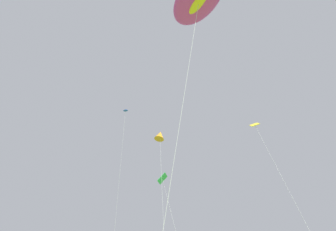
# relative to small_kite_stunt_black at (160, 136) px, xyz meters

# --- Properties ---
(small_kite_stunt_black) EXTENTS (1.36, 2.06, 17.62)m
(small_kite_stunt_black) POSITION_rel_small_kite_stunt_black_xyz_m (0.00, 0.00, 0.00)
(small_kite_stunt_black) COLOR orange
(small_kite_stunt_black) RESTS_ON ground
(small_kite_triangle_green) EXTENTS (2.25, 3.64, 14.37)m
(small_kite_triangle_green) POSITION_rel_small_kite_stunt_black_xyz_m (1.83, 1.37, -3.72)
(small_kite_triangle_green) COLOR green
(small_kite_triangle_green) RESTS_ON ground
(small_kite_box_yellow) EXTENTS (3.04, 3.50, 23.27)m
(small_kite_box_yellow) POSITION_rel_small_kite_stunt_black_xyz_m (-0.22, 5.78, 3.78)
(small_kite_box_yellow) COLOR blue
(small_kite_box_yellow) RESTS_ON ground
(small_kite_streamer_purple) EXTENTS (1.06, 4.04, 16.66)m
(small_kite_streamer_purple) POSITION_rel_small_kite_stunt_black_xyz_m (3.80, -7.81, -2.23)
(small_kite_streamer_purple) COLOR yellow
(small_kite_streamer_purple) RESTS_ON ground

